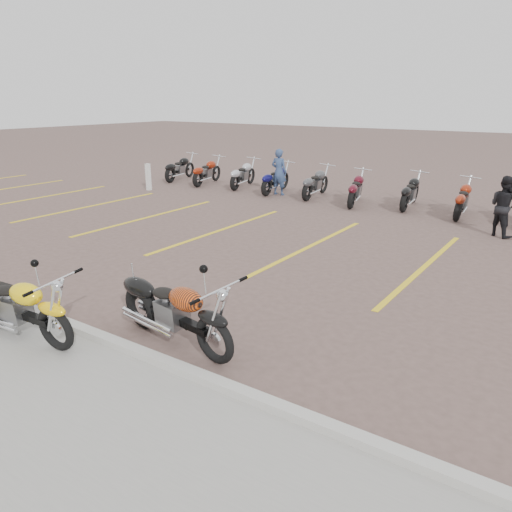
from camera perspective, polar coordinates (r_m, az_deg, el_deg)
The scene contains 9 objects.
ground at distance 8.81m, azimuth -6.35°, elevation -5.03°, with size 100.00×100.00×0.00m, color brown.
curb at distance 7.54m, azimuth -16.41°, elevation -9.30°, with size 60.00×0.18×0.12m, color #ADAAA3.
parking_stripes at distance 11.94m, azimuth 6.20°, elevation 1.12°, with size 38.00×5.50×0.01m, color gold, non-canonical shape.
yellow_cruiser at distance 8.07m, azimuth -25.60°, elevation -5.40°, with size 2.26×0.37×0.93m.
flame_cruiser at distance 7.21m, azimuth -9.37°, elevation -6.40°, with size 2.32×0.51×0.96m.
person_a at distance 18.19m, azimuth 2.65°, elevation 9.57°, with size 0.60×0.39×1.65m, color navy.
person_b at distance 14.06m, azimuth 26.46°, elevation 5.11°, with size 0.75×0.58×1.54m, color black.
bollard at distance 19.59m, azimuth -12.21°, elevation 8.82°, with size 0.15×0.15×1.00m, color silver.
bg_bike_row at distance 16.52m, azimuth 16.90°, elevation 7.04°, with size 20.80×2.08×1.10m.
Camera 1 is at (5.36, -6.11, 3.39)m, focal length 35.00 mm.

